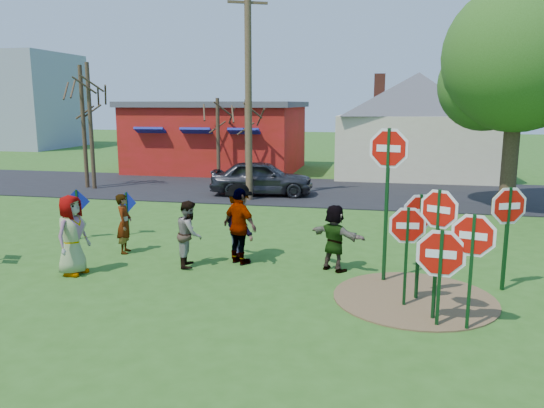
{
  "coord_description": "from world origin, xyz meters",
  "views": [
    {
      "loc": [
        3.77,
        -11.35,
        3.83
      ],
      "look_at": [
        1.05,
        1.66,
        1.29
      ],
      "focal_mm": 35.0,
      "sensor_mm": 36.0,
      "label": 1
    }
  ],
  "objects_px": {
    "stop_sign_b": "(388,165)",
    "suv": "(262,178)",
    "stop_sign_a": "(407,234)",
    "leafy_tree": "(522,66)",
    "person_b": "(124,224)",
    "utility_pole": "(248,85)",
    "person_a": "(72,235)",
    "stop_sign_c": "(438,224)",
    "stop_sign_d": "(508,213)"
  },
  "relations": [
    {
      "from": "stop_sign_b",
      "to": "suv",
      "type": "xyz_separation_m",
      "value": [
        -5.02,
        10.04,
        -1.78
      ]
    },
    {
      "from": "stop_sign_b",
      "to": "suv",
      "type": "height_order",
      "value": "stop_sign_b"
    },
    {
      "from": "stop_sign_d",
      "to": "suv",
      "type": "relative_size",
      "value": 0.54
    },
    {
      "from": "stop_sign_b",
      "to": "person_a",
      "type": "xyz_separation_m",
      "value": [
        -6.89,
        -0.94,
        -1.63
      ]
    },
    {
      "from": "person_a",
      "to": "suv",
      "type": "distance_m",
      "value": 11.14
    },
    {
      "from": "stop_sign_a",
      "to": "stop_sign_c",
      "type": "height_order",
      "value": "stop_sign_c"
    },
    {
      "from": "suv",
      "to": "utility_pole",
      "type": "relative_size",
      "value": 0.49
    },
    {
      "from": "stop_sign_c",
      "to": "person_b",
      "type": "bearing_deg",
      "value": -171.46
    },
    {
      "from": "person_a",
      "to": "person_b",
      "type": "height_order",
      "value": "person_a"
    },
    {
      "from": "person_b",
      "to": "suv",
      "type": "relative_size",
      "value": 0.37
    },
    {
      "from": "suv",
      "to": "utility_pole",
      "type": "height_order",
      "value": "utility_pole"
    },
    {
      "from": "stop_sign_c",
      "to": "person_a",
      "type": "xyz_separation_m",
      "value": [
        -7.76,
        1.02,
        -0.84
      ]
    },
    {
      "from": "stop_sign_a",
      "to": "leafy_tree",
      "type": "height_order",
      "value": "leafy_tree"
    },
    {
      "from": "person_b",
      "to": "suv",
      "type": "height_order",
      "value": "person_b"
    },
    {
      "from": "person_b",
      "to": "suv",
      "type": "xyz_separation_m",
      "value": [
        1.55,
        9.12,
        -0.01
      ]
    },
    {
      "from": "stop_sign_a",
      "to": "suv",
      "type": "height_order",
      "value": "stop_sign_a"
    },
    {
      "from": "person_a",
      "to": "suv",
      "type": "xyz_separation_m",
      "value": [
        1.87,
        10.98,
        -0.15
      ]
    },
    {
      "from": "person_b",
      "to": "leafy_tree",
      "type": "distance_m",
      "value": 13.98
    },
    {
      "from": "stop_sign_c",
      "to": "suv",
      "type": "distance_m",
      "value": 13.4
    },
    {
      "from": "stop_sign_c",
      "to": "stop_sign_d",
      "type": "distance_m",
      "value": 2.45
    },
    {
      "from": "person_b",
      "to": "suv",
      "type": "bearing_deg",
      "value": -24.5
    },
    {
      "from": "stop_sign_c",
      "to": "utility_pole",
      "type": "height_order",
      "value": "utility_pole"
    },
    {
      "from": "stop_sign_d",
      "to": "person_b",
      "type": "bearing_deg",
      "value": 152.3
    },
    {
      "from": "leafy_tree",
      "to": "suv",
      "type": "bearing_deg",
      "value": 170.52
    },
    {
      "from": "stop_sign_c",
      "to": "person_a",
      "type": "bearing_deg",
      "value": -157.81
    },
    {
      "from": "stop_sign_d",
      "to": "utility_pole",
      "type": "xyz_separation_m",
      "value": [
        -7.68,
        8.91,
        2.88
      ]
    },
    {
      "from": "stop_sign_b",
      "to": "stop_sign_c",
      "type": "height_order",
      "value": "stop_sign_b"
    },
    {
      "from": "stop_sign_a",
      "to": "stop_sign_b",
      "type": "height_order",
      "value": "stop_sign_b"
    },
    {
      "from": "stop_sign_c",
      "to": "person_a",
      "type": "relative_size",
      "value": 1.37
    },
    {
      "from": "stop_sign_a",
      "to": "suv",
      "type": "distance_m",
      "value": 12.67
    },
    {
      "from": "person_b",
      "to": "leafy_tree",
      "type": "relative_size",
      "value": 0.2
    },
    {
      "from": "stop_sign_a",
      "to": "utility_pole",
      "type": "height_order",
      "value": "utility_pole"
    },
    {
      "from": "person_b",
      "to": "utility_pole",
      "type": "distance_m",
      "value": 8.86
    },
    {
      "from": "stop_sign_a",
      "to": "leafy_tree",
      "type": "relative_size",
      "value": 0.26
    },
    {
      "from": "stop_sign_b",
      "to": "leafy_tree",
      "type": "distance_m",
      "value": 9.86
    },
    {
      "from": "utility_pole",
      "to": "stop_sign_c",
      "type": "bearing_deg",
      "value": -60.43
    },
    {
      "from": "stop_sign_d",
      "to": "leafy_tree",
      "type": "bearing_deg",
      "value": 55.59
    },
    {
      "from": "stop_sign_c",
      "to": "utility_pole",
      "type": "bearing_deg",
      "value": 149.22
    },
    {
      "from": "stop_sign_c",
      "to": "stop_sign_d",
      "type": "height_order",
      "value": "stop_sign_c"
    },
    {
      "from": "stop_sign_d",
      "to": "utility_pole",
      "type": "distance_m",
      "value": 12.11
    },
    {
      "from": "stop_sign_c",
      "to": "person_b",
      "type": "xyz_separation_m",
      "value": [
        -7.44,
        2.87,
        -0.98
      ]
    },
    {
      "from": "stop_sign_d",
      "to": "suv",
      "type": "bearing_deg",
      "value": 104.88
    },
    {
      "from": "stop_sign_a",
      "to": "stop_sign_d",
      "type": "bearing_deg",
      "value": 27.28
    },
    {
      "from": "stop_sign_c",
      "to": "suv",
      "type": "relative_size",
      "value": 0.59
    },
    {
      "from": "person_a",
      "to": "utility_pole",
      "type": "relative_size",
      "value": 0.21
    },
    {
      "from": "leafy_tree",
      "to": "person_b",
      "type": "bearing_deg",
      "value": -145.4
    },
    {
      "from": "stop_sign_a",
      "to": "stop_sign_c",
      "type": "xyz_separation_m",
      "value": [
        0.49,
        -0.56,
        0.34
      ]
    },
    {
      "from": "suv",
      "to": "person_a",
      "type": "bearing_deg",
      "value": 162.78
    },
    {
      "from": "stop_sign_d",
      "to": "person_b",
      "type": "xyz_separation_m",
      "value": [
        -8.99,
        0.98,
        -0.85
      ]
    },
    {
      "from": "person_b",
      "to": "stop_sign_d",
      "type": "bearing_deg",
      "value": -111.04
    }
  ]
}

